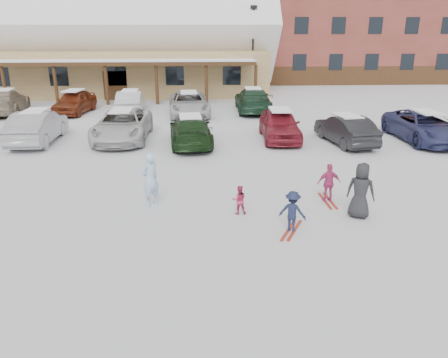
{
  "coord_description": "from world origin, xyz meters",
  "views": [
    {
      "loc": [
        -0.32,
        -11.47,
        5.35
      ],
      "look_at": [
        0.3,
        1.0,
        1.0
      ],
      "focal_mm": 35.0,
      "sensor_mm": 36.0,
      "label": 1
    }
  ],
  "objects_px": {
    "parked_car_7": "(5,102)",
    "parked_car_10": "(189,104)",
    "parked_car_11": "(253,100)",
    "parked_car_1": "(37,127)",
    "parked_car_2": "(123,125)",
    "parked_car_8": "(74,102)",
    "parked_car_9": "(131,102)",
    "toddler_red": "(239,200)",
    "parked_car_5": "(346,130)",
    "lamp_post": "(253,47)",
    "bystander_dark": "(361,191)",
    "child_navy": "(292,211)",
    "parked_car_3": "(191,130)",
    "day_lodge": "(100,45)",
    "adult_skier": "(150,179)",
    "parked_car_4": "(280,125)",
    "parked_car_6": "(425,126)",
    "child_magenta": "(329,183)"
  },
  "relations": [
    {
      "from": "parked_car_1",
      "to": "parked_car_10",
      "type": "xyz_separation_m",
      "value": [
        7.18,
        6.6,
        -0.04
      ]
    },
    {
      "from": "day_lodge",
      "to": "parked_car_7",
      "type": "bearing_deg",
      "value": -111.76
    },
    {
      "from": "lamp_post",
      "to": "adult_skier",
      "type": "relative_size",
      "value": 4.03
    },
    {
      "from": "day_lodge",
      "to": "child_magenta",
      "type": "bearing_deg",
      "value": -64.35
    },
    {
      "from": "parked_car_11",
      "to": "parked_car_1",
      "type": "bearing_deg",
      "value": 34.78
    },
    {
      "from": "bystander_dark",
      "to": "parked_car_7",
      "type": "xyz_separation_m",
      "value": [
        -17.39,
        17.4,
        -0.07
      ]
    },
    {
      "from": "parked_car_1",
      "to": "parked_car_10",
      "type": "relative_size",
      "value": 0.89
    },
    {
      "from": "lamp_post",
      "to": "bystander_dark",
      "type": "bearing_deg",
      "value": -88.76
    },
    {
      "from": "parked_car_6",
      "to": "parked_car_11",
      "type": "bearing_deg",
      "value": 130.54
    },
    {
      "from": "child_magenta",
      "to": "parked_car_1",
      "type": "xyz_separation_m",
      "value": [
        -12.05,
        8.29,
        0.15
      ]
    },
    {
      "from": "lamp_post",
      "to": "parked_car_9",
      "type": "bearing_deg",
      "value": -142.44
    },
    {
      "from": "toddler_red",
      "to": "parked_car_5",
      "type": "relative_size",
      "value": 0.21
    },
    {
      "from": "parked_car_7",
      "to": "parked_car_10",
      "type": "bearing_deg",
      "value": 165.72
    },
    {
      "from": "lamp_post",
      "to": "parked_car_2",
      "type": "relative_size",
      "value": 1.28
    },
    {
      "from": "toddler_red",
      "to": "parked_car_3",
      "type": "height_order",
      "value": "parked_car_3"
    },
    {
      "from": "child_magenta",
      "to": "parked_car_9",
      "type": "height_order",
      "value": "parked_car_9"
    },
    {
      "from": "parked_car_9",
      "to": "parked_car_4",
      "type": "bearing_deg",
      "value": 134.76
    },
    {
      "from": "bystander_dark",
      "to": "parked_car_4",
      "type": "xyz_separation_m",
      "value": [
        -0.75,
        9.57,
        -0.08
      ]
    },
    {
      "from": "parked_car_8",
      "to": "parked_car_2",
      "type": "bearing_deg",
      "value": -52.76
    },
    {
      "from": "lamp_post",
      "to": "parked_car_4",
      "type": "height_order",
      "value": "lamp_post"
    },
    {
      "from": "child_navy",
      "to": "parked_car_10",
      "type": "bearing_deg",
      "value": -53.1
    },
    {
      "from": "lamp_post",
      "to": "parked_car_7",
      "type": "height_order",
      "value": "lamp_post"
    },
    {
      "from": "parked_car_9",
      "to": "parked_car_11",
      "type": "relative_size",
      "value": 0.83
    },
    {
      "from": "child_navy",
      "to": "parked_car_3",
      "type": "distance_m",
      "value": 10.06
    },
    {
      "from": "parked_car_4",
      "to": "parked_car_11",
      "type": "xyz_separation_m",
      "value": [
        -0.48,
        7.65,
        0.02
      ]
    },
    {
      "from": "day_lodge",
      "to": "parked_car_7",
      "type": "xyz_separation_m",
      "value": [
        -4.12,
        -10.33,
        -3.17
      ]
    },
    {
      "from": "toddler_red",
      "to": "parked_car_3",
      "type": "distance_m",
      "value": 8.51
    },
    {
      "from": "toddler_red",
      "to": "child_navy",
      "type": "relative_size",
      "value": 0.77
    },
    {
      "from": "parked_car_2",
      "to": "parked_car_8",
      "type": "distance_m",
      "value": 8.61
    },
    {
      "from": "child_magenta",
      "to": "parked_car_11",
      "type": "xyz_separation_m",
      "value": [
        -0.66,
        15.95,
        0.14
      ]
    },
    {
      "from": "parked_car_3",
      "to": "parked_car_10",
      "type": "distance_m",
      "value": 7.4
    },
    {
      "from": "toddler_red",
      "to": "parked_car_5",
      "type": "bearing_deg",
      "value": -127.1
    },
    {
      "from": "adult_skier",
      "to": "parked_car_10",
      "type": "distance_m",
      "value": 14.93
    },
    {
      "from": "parked_car_10",
      "to": "lamp_post",
      "type": "bearing_deg",
      "value": 53.99
    },
    {
      "from": "child_navy",
      "to": "child_magenta",
      "type": "bearing_deg",
      "value": -101.22
    },
    {
      "from": "lamp_post",
      "to": "bystander_dark",
      "type": "xyz_separation_m",
      "value": [
        0.52,
        -24.02,
        -3.04
      ]
    },
    {
      "from": "bystander_dark",
      "to": "parked_car_3",
      "type": "distance_m",
      "value": 10.18
    },
    {
      "from": "adult_skier",
      "to": "parked_car_8",
      "type": "distance_m",
      "value": 17.35
    },
    {
      "from": "day_lodge",
      "to": "parked_car_3",
      "type": "distance_m",
      "value": 20.87
    },
    {
      "from": "adult_skier",
      "to": "parked_car_11",
      "type": "height_order",
      "value": "adult_skier"
    },
    {
      "from": "toddler_red",
      "to": "bystander_dark",
      "type": "xyz_separation_m",
      "value": [
        3.53,
        -0.42,
        0.39
      ]
    },
    {
      "from": "child_navy",
      "to": "parked_car_11",
      "type": "relative_size",
      "value": 0.22
    },
    {
      "from": "day_lodge",
      "to": "parked_car_11",
      "type": "xyz_separation_m",
      "value": [
        12.04,
        -10.5,
        -3.17
      ]
    },
    {
      "from": "day_lodge",
      "to": "toddler_red",
      "type": "xyz_separation_m",
      "value": [
        9.74,
        -27.3,
        -3.49
      ]
    },
    {
      "from": "child_navy",
      "to": "parked_car_1",
      "type": "bearing_deg",
      "value": -18.84
    },
    {
      "from": "parked_car_9",
      "to": "lamp_post",
      "type": "bearing_deg",
      "value": -145.64
    },
    {
      "from": "toddler_red",
      "to": "bystander_dark",
      "type": "relative_size",
      "value": 0.54
    },
    {
      "from": "child_magenta",
      "to": "parked_car_9",
      "type": "relative_size",
      "value": 0.29
    },
    {
      "from": "parked_car_2",
      "to": "parked_car_9",
      "type": "height_order",
      "value": "parked_car_2"
    },
    {
      "from": "child_navy",
      "to": "parked_car_6",
      "type": "distance_m",
      "value": 12.92
    }
  ]
}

